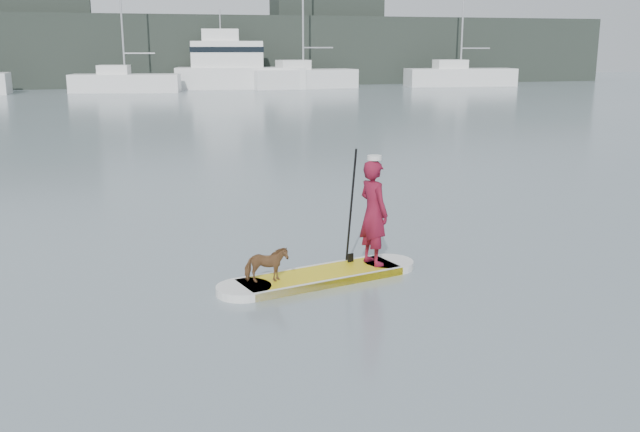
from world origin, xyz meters
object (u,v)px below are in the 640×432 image
object	(u,v)px
sailboat_d	(124,81)
sailboat_e	(302,77)
dog	(266,265)
motor_yacht_a	(235,67)
sailboat_f	(459,75)
paddler	(373,213)
paddleboard	(320,276)

from	to	relation	value
sailboat_d	sailboat_e	size ratio (longest dim) A/B	0.94
dog	motor_yacht_a	bearing A→B (deg)	-5.31
sailboat_f	motor_yacht_a	xyz separation A→B (m)	(-19.42, 1.71, 0.81)
sailboat_e	motor_yacht_a	size ratio (longest dim) A/B	1.17
paddler	dog	xyz separation A→B (m)	(-1.79, -0.42, -0.56)
paddleboard	sailboat_e	bearing A→B (deg)	62.35
paddleboard	sailboat_e	world-z (taller)	sailboat_e
dog	sailboat_f	size ratio (longest dim) A/B	0.04
sailboat_d	sailboat_f	world-z (taller)	sailboat_f
dog	sailboat_e	world-z (taller)	sailboat_e
paddler	motor_yacht_a	bearing A→B (deg)	-22.99
paddler	sailboat_d	distance (m)	46.87
dog	sailboat_f	world-z (taller)	sailboat_f
paddleboard	sailboat_d	distance (m)	47.05
dog	sailboat_e	distance (m)	50.14
paddler	sailboat_d	world-z (taller)	sailboat_d
paddler	sailboat_e	xyz separation A→B (m)	(11.56, 47.91, -0.03)
sailboat_f	sailboat_e	bearing A→B (deg)	-175.24
dog	motor_yacht_a	size ratio (longest dim) A/B	0.06
paddleboard	paddler	distance (m)	1.30
paddleboard	sailboat_f	size ratio (longest dim) A/B	0.23
paddler	sailboat_d	size ratio (longest dim) A/B	0.14
sailboat_d	sailboat_f	xyz separation A→B (m)	(28.27, 0.50, 0.11)
sailboat_f	motor_yacht_a	distance (m)	19.52
paddleboard	paddler	xyz separation A→B (m)	(0.92, 0.22, 0.88)
paddler	sailboat_f	size ratio (longest dim) A/B	0.12
paddler	dog	distance (m)	1.92
dog	sailboat_e	xyz separation A→B (m)	(13.35, 48.33, 0.53)
dog	sailboat_d	xyz separation A→B (m)	(-0.92, 47.21, 0.47)
sailboat_d	motor_yacht_a	bearing A→B (deg)	25.29
motor_yacht_a	sailboat_d	bearing A→B (deg)	-155.13
paddleboard	paddler	world-z (taller)	paddler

